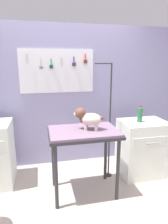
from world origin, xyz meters
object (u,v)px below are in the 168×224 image
object	(u,v)px
grooming_arm	(109,127)
dog	(88,118)
grooming_table	(84,138)
soda_bottle	(140,114)
cabinet_right	(142,148)

from	to	relation	value
grooming_arm	dog	xyz separation A→B (m)	(-0.40, -0.30, 0.23)
grooming_table	grooming_arm	bearing A→B (deg)	34.86
grooming_table	soda_bottle	bearing A→B (deg)	16.31
grooming_table	grooming_arm	size ratio (longest dim) A/B	0.52
grooming_arm	cabinet_right	bearing A→B (deg)	-4.33
grooming_arm	soda_bottle	bearing A→B (deg)	-6.17
grooming_table	dog	xyz separation A→B (m)	(0.05, 0.01, 0.25)
grooming_table	dog	size ratio (longest dim) A/B	2.38
grooming_table	grooming_arm	world-z (taller)	grooming_arm
grooming_table	dog	world-z (taller)	dog
grooming_table	cabinet_right	xyz separation A→B (m)	(0.98, 0.27, -0.35)
dog	cabinet_right	bearing A→B (deg)	15.84
grooming_table	dog	distance (m)	0.26
dog	cabinet_right	size ratio (longest dim) A/B	0.44
grooming_arm	dog	size ratio (longest dim) A/B	4.58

